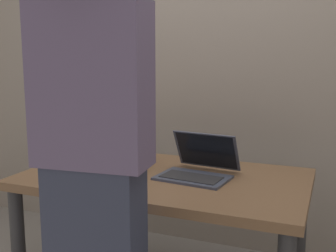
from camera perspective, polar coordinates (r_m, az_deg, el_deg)
desk at (r=2.13m, az=-0.53°, el=-9.14°), size 1.40×0.82×0.70m
laptop at (r=2.07m, az=4.17°, el=-5.58°), size 0.38×0.36×0.21m
beer_bottle_dark at (r=2.10m, az=-4.47°, el=-3.53°), size 0.06×0.06×0.30m
beer_bottle_amber at (r=2.27m, az=-3.42°, el=-2.17°), size 0.07×0.07×0.32m
person_figure at (r=1.55m, az=-10.17°, el=-4.81°), size 0.44×0.31×1.74m
back_wall at (r=2.80m, az=6.10°, el=9.72°), size 6.00×0.10×2.60m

